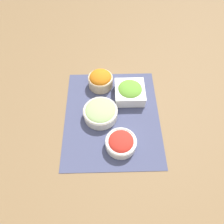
% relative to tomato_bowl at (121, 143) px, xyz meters
% --- Properties ---
extents(ground_plane, '(3.00, 3.00, 0.00)m').
position_rel_tomato_bowl_xyz_m(ground_plane, '(-0.14, -0.03, -0.03)').
color(ground_plane, olive).
extents(placemat, '(0.51, 0.42, 0.00)m').
position_rel_tomato_bowl_xyz_m(placemat, '(-0.14, -0.03, -0.03)').
color(placemat, '#474C70').
rests_on(placemat, ground_plane).
extents(tomato_bowl, '(0.12, 0.12, 0.06)m').
position_rel_tomato_bowl_xyz_m(tomato_bowl, '(0.00, 0.00, 0.00)').
color(tomato_bowl, white).
rests_on(tomato_bowl, placemat).
extents(cucumber_bowl, '(0.15, 0.15, 0.06)m').
position_rel_tomato_bowl_xyz_m(cucumber_bowl, '(-0.15, -0.08, 0.00)').
color(cucumber_bowl, silver).
rests_on(cucumber_bowl, placemat).
extents(lettuce_bowl, '(0.13, 0.13, 0.07)m').
position_rel_tomato_bowl_xyz_m(lettuce_bowl, '(-0.25, 0.05, 0.01)').
color(lettuce_bowl, white).
rests_on(lettuce_bowl, placemat).
extents(carrot_bowl, '(0.12, 0.12, 0.08)m').
position_rel_tomato_bowl_xyz_m(carrot_bowl, '(-0.32, -0.08, 0.01)').
color(carrot_bowl, '#C6B28E').
rests_on(carrot_bowl, placemat).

